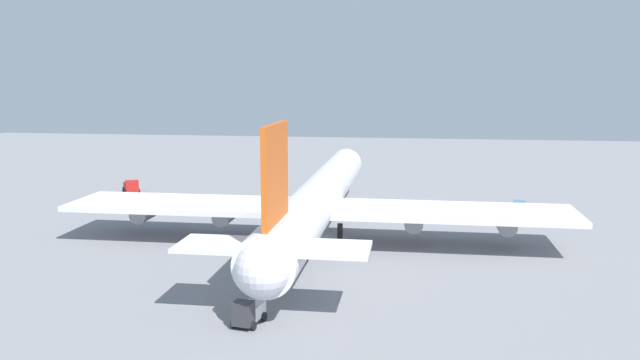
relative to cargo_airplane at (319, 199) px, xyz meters
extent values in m
plane|color=gray|center=(0.69, 0.00, -5.37)|extent=(283.45, 283.45, 0.00)
cylinder|color=silver|center=(0.69, 0.00, 0.11)|extent=(65.73, 5.61, 5.61)
sphere|color=silver|center=(33.55, 0.00, 0.11)|extent=(5.50, 5.50, 5.50)
sphere|color=silver|center=(-32.18, 0.00, 0.11)|extent=(4.77, 4.77, 4.77)
cube|color=#D85919|center=(-26.92, 0.00, 7.40)|extent=(9.20, 0.50, 8.98)
cube|color=silver|center=(-28.23, -4.51, 0.95)|extent=(5.92, 8.42, 0.36)
cube|color=silver|center=(-28.23, 4.51, 0.95)|extent=(5.92, 8.42, 0.36)
cube|color=silver|center=(-2.60, -17.07, -0.73)|extent=(11.17, 30.78, 0.70)
cube|color=silver|center=(-2.60, 17.07, -0.73)|extent=(11.17, 30.78, 0.70)
cylinder|color=gray|center=(-1.60, -12.46, -2.26)|extent=(4.49, 2.36, 2.36)
cylinder|color=gray|center=(-1.60, -23.85, -2.26)|extent=(4.49, 2.36, 2.36)
cylinder|color=gray|center=(-1.60, 12.46, -2.26)|extent=(4.49, 2.36, 2.36)
cylinder|color=gray|center=(-1.60, 23.85, -2.26)|extent=(4.49, 2.36, 2.36)
cylinder|color=black|center=(21.72, 0.00, -4.04)|extent=(0.70, 0.70, 2.68)
cylinder|color=black|center=(-2.60, -3.09, -4.04)|extent=(0.70, 0.70, 2.68)
cylinder|color=black|center=(-2.60, 3.09, -4.04)|extent=(0.70, 0.70, 2.68)
cube|color=#333338|center=(-32.10, 1.81, -3.96)|extent=(1.62, 1.91, 2.05)
cube|color=white|center=(-30.30, 1.49, -4.36)|extent=(2.59, 2.08, 1.24)
cylinder|color=black|center=(-31.92, 2.73, -4.98)|extent=(0.82, 0.41, 0.78)
cylinder|color=black|center=(-32.24, 0.88, -4.98)|extent=(0.82, 0.41, 0.78)
cylinder|color=black|center=(-29.67, 2.34, -4.98)|extent=(0.82, 0.41, 0.78)
cylinder|color=black|center=(-30.00, 0.48, -4.98)|extent=(0.82, 0.41, 0.78)
cube|color=#B21E19|center=(27.22, 38.69, -3.87)|extent=(2.49, 2.72, 2.06)
cube|color=#B21E19|center=(29.26, 39.93, -4.25)|extent=(3.93, 3.60, 1.29)
cylinder|color=black|center=(26.70, 39.79, -4.90)|extent=(0.96, 0.73, 0.95)
cylinder|color=black|center=(27.96, 37.72, -4.90)|extent=(0.96, 0.73, 0.95)
cylinder|color=black|center=(29.23, 41.33, -4.90)|extent=(0.96, 0.73, 0.95)
cylinder|color=black|center=(30.49, 39.26, -4.90)|extent=(0.96, 0.73, 0.95)
cube|color=#4C729E|center=(21.17, -29.08, -4.50)|extent=(2.99, 2.19, 1.75)
cone|color=orange|center=(32.58, 1.74, -5.08)|extent=(0.41, 0.41, 0.58)
camera|label=1|loc=(-83.53, -12.42, 16.13)|focal=36.49mm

